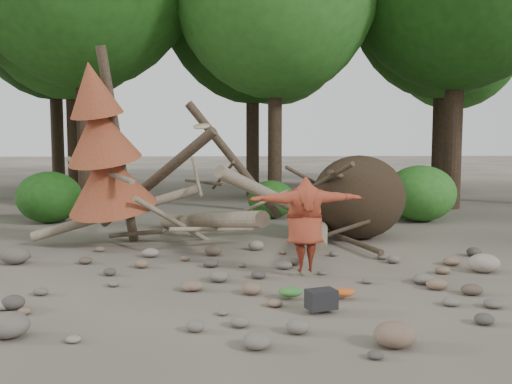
{
  "coord_description": "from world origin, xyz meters",
  "views": [
    {
      "loc": [
        -0.45,
        -8.93,
        2.43
      ],
      "look_at": [
        0.04,
        1.5,
        1.4
      ],
      "focal_mm": 40.0,
      "sensor_mm": 36.0,
      "label": 1
    }
  ],
  "objects": [
    {
      "name": "frisbee_thrower",
      "position": [
        0.85,
        0.75,
        0.91
      ],
      "size": [
        2.95,
        0.7,
        2.57
      ],
      "color": "maroon",
      "rests_on": "ground"
    },
    {
      "name": "bush_left",
      "position": [
        -5.5,
        7.2,
        0.72
      ],
      "size": [
        1.8,
        1.8,
        1.44
      ],
      "primitive_type": "ellipsoid",
      "color": "#1D5115",
      "rests_on": "ground"
    },
    {
      "name": "dead_conifer",
      "position": [
        -3.12,
        3.37,
        2.11
      ],
      "size": [
        2.06,
        2.16,
        4.35
      ],
      "color": "#4C3F30",
      "rests_on": "ground"
    },
    {
      "name": "boulder_mid_left",
      "position": [
        -4.53,
        1.94,
        0.17
      ],
      "size": [
        0.56,
        0.5,
        0.33
      ],
      "primitive_type": "ellipsoid",
      "color": "#5A534B",
      "rests_on": "ground"
    },
    {
      "name": "boulder_front_right",
      "position": [
        1.45,
        -2.64,
        0.15
      ],
      "size": [
        0.49,
        0.44,
        0.3
      ],
      "primitive_type": "ellipsoid",
      "color": "brown",
      "rests_on": "ground"
    },
    {
      "name": "bush_right",
      "position": [
        5.0,
        7.0,
        0.8
      ],
      "size": [
        2.0,
        2.0,
        1.6
      ],
      "primitive_type": "ellipsoid",
      "color": "#327A26",
      "rests_on": "ground"
    },
    {
      "name": "bush_mid",
      "position": [
        0.8,
        7.8,
        0.56
      ],
      "size": [
        1.4,
        1.4,
        1.12
      ],
      "primitive_type": "ellipsoid",
      "color": "#28671D",
      "rests_on": "ground"
    },
    {
      "name": "backpack",
      "position": [
        0.81,
        -1.33,
        0.13
      ],
      "size": [
        0.46,
        0.38,
        0.27
      ],
      "primitive_type": "cube",
      "rotation": [
        0.0,
        0.0,
        0.31
      ],
      "color": "black",
      "rests_on": "ground"
    },
    {
      "name": "ground",
      "position": [
        0.0,
        0.0,
        0.0
      ],
      "size": [
        120.0,
        120.0,
        0.0
      ],
      "primitive_type": "plane",
      "color": "#514C44",
      "rests_on": "ground"
    },
    {
      "name": "cloth_green",
      "position": [
        0.46,
        -0.68,
        0.07
      ],
      "size": [
        0.37,
        0.31,
        0.14
      ],
      "primitive_type": "ellipsoid",
      "color": "#35702C",
      "rests_on": "ground"
    },
    {
      "name": "cloth_orange",
      "position": [
        1.25,
        -0.7,
        0.06
      ],
      "size": [
        0.34,
        0.28,
        0.12
      ],
      "primitive_type": "ellipsoid",
      "color": "#BA4F1F",
      "rests_on": "ground"
    },
    {
      "name": "deadfall_pile",
      "position": [
        2.02,
        4.24,
        0.95
      ],
      "size": [
        8.55,
        5.24,
        3.3
      ],
      "color": "#332619",
      "rests_on": "ground"
    },
    {
      "name": "boulder_mid_right",
      "position": [
        4.09,
        0.86,
        0.17
      ],
      "size": [
        0.56,
        0.5,
        0.33
      ],
      "primitive_type": "ellipsoid",
      "color": "gray",
      "rests_on": "ground"
    },
    {
      "name": "boulder_front_left",
      "position": [
        -3.13,
        -2.12,
        0.16
      ],
      "size": [
        0.52,
        0.47,
        0.31
      ],
      "primitive_type": "ellipsoid",
      "color": "#635B52",
      "rests_on": "ground"
    }
  ]
}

